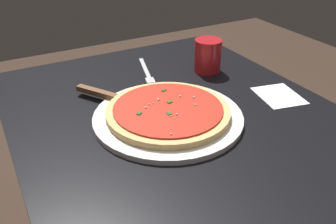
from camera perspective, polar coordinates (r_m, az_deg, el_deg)
name	(u,v)px	position (r m, az deg, el deg)	size (l,w,h in m)	color
restaurant_table	(173,158)	(0.99, 0.74, -7.18)	(0.90, 0.76, 0.72)	black
serving_plate	(168,117)	(0.87, 0.00, -0.78)	(0.35, 0.35, 0.01)	white
pizza	(168,111)	(0.86, 0.00, 0.14)	(0.29, 0.29, 0.02)	#DBB26B
pizza_server	(111,97)	(0.95, -8.91, 2.34)	(0.21, 0.16, 0.01)	silver
cup_tall_drink	(208,56)	(1.12, 6.18, 8.69)	(0.08, 0.08, 0.10)	#B2191E
napkin_folded_right	(279,96)	(1.02, 16.82, 2.43)	(0.13, 0.10, 0.00)	white
fork	(146,72)	(1.11, -3.36, 6.22)	(0.18, 0.07, 0.00)	silver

